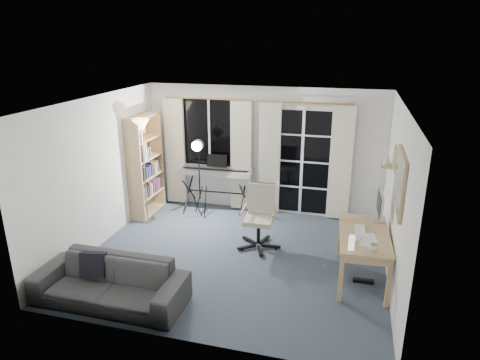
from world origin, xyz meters
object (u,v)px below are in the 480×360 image
(torchiere_lamp, at_px, (142,140))
(sofa, at_px, (109,276))
(studio_light, at_px, (198,154))
(monitor, at_px, (380,204))
(desk, at_px, (364,239))
(bookshelf, at_px, (144,168))
(keyboard_piano, at_px, (215,172))
(office_chair, at_px, (260,210))
(mug, at_px, (373,247))

(torchiere_lamp, xyz_separation_m, sofa, (0.71, -2.46, -1.15))
(studio_light, height_order, monitor, studio_light)
(studio_light, relative_size, sofa, 0.78)
(torchiere_lamp, relative_size, desk, 1.40)
(studio_light, bearing_deg, torchiere_lamp, -158.39)
(desk, distance_m, monitor, 0.61)
(bookshelf, relative_size, torchiere_lamp, 1.00)
(bookshelf, distance_m, keyboard_piano, 1.35)
(office_chair, distance_m, mug, 2.07)
(desk, relative_size, monitor, 2.65)
(bookshelf, xyz_separation_m, torchiere_lamp, (0.19, -0.33, 0.62))
(studio_light, xyz_separation_m, monitor, (3.14, -1.02, -0.24))
(torchiere_lamp, xyz_separation_m, keyboard_piano, (1.08, 0.79, -0.75))
(torchiere_lamp, bearing_deg, bookshelf, 119.53)
(office_chair, relative_size, mug, 8.79)
(bookshelf, xyz_separation_m, mug, (4.10, -1.87, -0.14))
(desk, distance_m, sofa, 3.43)
(keyboard_piano, xyz_separation_m, desk, (2.74, -1.83, -0.16))
(torchiere_lamp, xyz_separation_m, monitor, (4.01, -0.59, -0.55))
(studio_light, relative_size, mug, 13.10)
(bookshelf, relative_size, mug, 16.42)
(mug, bearing_deg, sofa, -164.11)
(torchiere_lamp, distance_m, sofa, 2.80)
(monitor, bearing_deg, torchiere_lamp, 168.69)
(bookshelf, relative_size, office_chair, 1.87)
(desk, bearing_deg, sofa, -158.45)
(bookshelf, bearing_deg, desk, -18.21)
(studio_light, xyz_separation_m, sofa, (-0.16, -2.89, -0.84))
(office_chair, bearing_deg, sofa, -127.85)
(desk, relative_size, sofa, 0.69)
(keyboard_piano, distance_m, monitor, 3.25)
(torchiere_lamp, relative_size, studio_light, 1.25)
(bookshelf, height_order, torchiere_lamp, bookshelf)
(office_chair, bearing_deg, monitor, -8.40)
(keyboard_piano, bearing_deg, mug, -41.68)
(keyboard_piano, relative_size, desk, 1.06)
(torchiere_lamp, relative_size, office_chair, 1.86)
(bookshelf, relative_size, monitor, 3.73)
(studio_light, height_order, office_chair, studio_light)
(desk, relative_size, mug, 11.66)
(office_chair, bearing_deg, torchiere_lamp, 168.31)
(bookshelf, relative_size, desk, 1.41)
(office_chair, height_order, mug, office_chair)
(monitor, xyz_separation_m, mug, (-0.10, -0.95, -0.21))
(torchiere_lamp, height_order, sofa, torchiere_lamp)
(office_chair, height_order, sofa, office_chair)
(torchiere_lamp, relative_size, keyboard_piano, 1.32)
(sofa, bearing_deg, studio_light, 87.08)
(bookshelf, xyz_separation_m, sofa, (0.89, -2.79, -0.52))
(bookshelf, height_order, desk, bookshelf)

